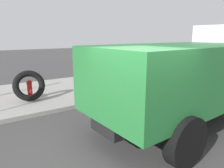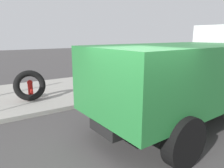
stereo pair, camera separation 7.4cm
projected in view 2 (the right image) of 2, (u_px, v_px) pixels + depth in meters
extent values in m
cube|color=#99968E|center=(40.00, 94.00, 9.36)|extent=(36.00, 5.00, 0.15)
cylinder|color=red|center=(31.00, 91.00, 8.36)|extent=(0.19, 0.19, 0.61)
sphere|color=red|center=(30.00, 83.00, 8.28)|extent=(0.22, 0.22, 0.22)
cylinder|color=red|center=(31.00, 90.00, 8.20)|extent=(0.09, 0.15, 0.09)
cylinder|color=red|center=(29.00, 89.00, 8.48)|extent=(0.09, 0.15, 0.09)
cylinder|color=red|center=(32.00, 92.00, 8.22)|extent=(0.10, 0.15, 0.10)
torus|color=black|center=(30.00, 85.00, 8.04)|extent=(1.24, 0.67, 1.21)
cube|color=#237033|center=(175.00, 75.00, 5.61)|extent=(4.90, 2.69, 1.60)
cube|color=black|center=(195.00, 101.00, 6.45)|extent=(7.03, 1.19, 0.24)
cylinder|color=black|center=(200.00, 86.00, 8.77)|extent=(1.11, 0.34, 1.10)
cylinder|color=black|center=(112.00, 108.00, 6.14)|extent=(1.11, 0.34, 1.10)
cylinder|color=black|center=(184.00, 142.00, 4.17)|extent=(1.11, 0.34, 1.10)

